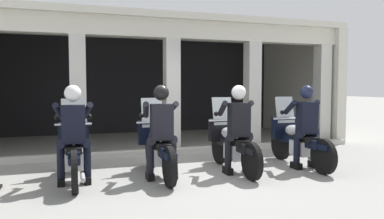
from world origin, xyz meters
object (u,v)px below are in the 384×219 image
(police_officer_far_left, at_px, (73,126))
(police_officer_center_left, at_px, (161,124))
(motorcycle_far_left, at_px, (74,150))
(motorcycle_center_left, at_px, (158,147))
(motorcycle_far_right, at_px, (297,140))
(police_officer_center_right, at_px, (238,121))
(motorcycle_center_right, at_px, (231,143))
(police_officer_far_right, at_px, (306,119))

(police_officer_far_left, relative_size, police_officer_center_left, 1.00)
(motorcycle_far_left, bearing_deg, police_officer_far_left, -99.55)
(police_officer_far_left, distance_m, motorcycle_center_left, 1.48)
(motorcycle_far_right, bearing_deg, motorcycle_far_left, 171.57)
(police_officer_center_left, bearing_deg, police_officer_center_right, -6.51)
(motorcycle_far_left, height_order, motorcycle_far_right, same)
(motorcycle_center_right, height_order, police_officer_center_right, police_officer_center_right)
(police_officer_center_right, relative_size, police_officer_far_right, 1.00)
(motorcycle_far_left, height_order, motorcycle_center_right, same)
(police_officer_far_left, xyz_separation_m, police_officer_far_right, (4.20, -0.16, 0.00))
(police_officer_center_right, distance_m, motorcycle_far_right, 1.49)
(police_officer_center_right, bearing_deg, motorcycle_center_left, 154.88)
(police_officer_center_right, relative_size, motorcycle_far_right, 0.78)
(motorcycle_far_left, relative_size, police_officer_center_right, 1.29)
(motorcycle_center_left, xyz_separation_m, motorcycle_center_right, (1.40, -0.03, 0.00))
(police_officer_far_right, bearing_deg, police_officer_center_left, 172.47)
(motorcycle_center_left, xyz_separation_m, police_officer_far_right, (2.80, -0.35, 0.44))
(police_officer_center_left, distance_m, police_officer_center_right, 1.40)
(motorcycle_center_right, relative_size, motorcycle_far_right, 1.00)
(motorcycle_far_left, xyz_separation_m, police_officer_center_right, (2.80, -0.41, 0.44))
(motorcycle_center_right, relative_size, police_officer_far_right, 1.29)
(motorcycle_center_left, height_order, police_officer_far_right, police_officer_far_right)
(motorcycle_far_right, bearing_deg, motorcycle_center_right, 172.61)
(motorcycle_far_right, bearing_deg, motorcycle_center_left, 172.47)
(motorcycle_center_left, xyz_separation_m, police_officer_center_right, (1.40, -0.32, 0.44))
(motorcycle_center_left, xyz_separation_m, motorcycle_far_right, (2.80, -0.06, 0.00))
(motorcycle_far_right, height_order, police_officer_far_right, police_officer_far_right)
(motorcycle_center_left, distance_m, police_officer_center_right, 1.50)
(motorcycle_far_left, relative_size, police_officer_center_left, 1.29)
(police_officer_far_left, relative_size, police_officer_center_right, 1.00)
(police_officer_center_left, xyz_separation_m, police_officer_center_right, (1.40, -0.03, 0.00))
(police_officer_center_left, xyz_separation_m, police_officer_far_right, (2.80, -0.06, 0.00))
(motorcycle_center_left, bearing_deg, motorcycle_far_right, -6.37)
(police_officer_far_left, bearing_deg, motorcycle_center_left, -1.68)
(motorcycle_far_left, height_order, police_officer_far_left, police_officer_far_left)
(motorcycle_center_left, relative_size, police_officer_center_right, 1.29)
(motorcycle_far_left, distance_m, police_officer_center_left, 1.51)
(police_officer_far_left, bearing_deg, motorcycle_center_right, -6.16)
(motorcycle_far_right, bearing_deg, police_officer_far_left, 175.44)
(police_officer_far_left, height_order, motorcycle_center_left, police_officer_far_left)
(police_officer_far_left, distance_m, police_officer_center_right, 2.80)
(motorcycle_center_left, bearing_deg, police_officer_center_left, -95.37)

